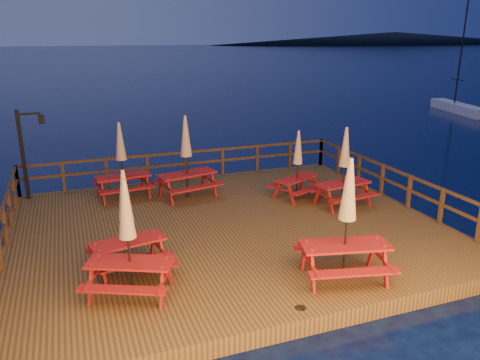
% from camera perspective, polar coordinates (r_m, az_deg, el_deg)
% --- Properties ---
extents(ground, '(500.00, 500.00, 0.00)m').
position_cam_1_polar(ground, '(13.83, -1.55, -7.03)').
color(ground, black).
rests_on(ground, ground).
extents(deck, '(12.00, 10.00, 0.40)m').
position_cam_1_polar(deck, '(13.75, -1.55, -6.28)').
color(deck, '#453116').
rests_on(deck, ground).
extents(deck_piles, '(11.44, 9.44, 1.40)m').
position_cam_1_polar(deck_piles, '(13.96, -1.54, -8.16)').
color(deck_piles, '#3B2112').
rests_on(deck_piles, ground).
extents(railing, '(11.80, 9.75, 1.10)m').
position_cam_1_polar(railing, '(15.00, -3.79, -0.33)').
color(railing, '#3B2112').
rests_on(railing, deck).
extents(lamp_post, '(0.85, 0.18, 3.00)m').
position_cam_1_polar(lamp_post, '(16.91, -24.55, 3.77)').
color(lamp_post, black).
rests_on(lamp_post, deck).
extents(headland_right, '(230.40, 86.40, 7.00)m').
position_cam_1_polar(headland_right, '(307.04, 18.34, 16.11)').
color(headland_right, black).
rests_on(headland_right, ground).
extents(sailboat, '(2.72, 6.57, 9.66)m').
position_cam_1_polar(sailboat, '(39.77, 25.07, 7.96)').
color(sailboat, white).
rests_on(sailboat, ground).
extents(picnic_table_0, '(1.96, 1.67, 2.58)m').
position_cam_1_polar(picnic_table_0, '(16.03, -14.26, 2.47)').
color(picnic_table_0, maroon).
rests_on(picnic_table_0, deck).
extents(picnic_table_1, '(1.93, 1.68, 2.44)m').
position_cam_1_polar(picnic_table_1, '(11.04, -13.70, -4.66)').
color(picnic_table_1, maroon).
rests_on(picnic_table_1, deck).
extents(picnic_table_2, '(1.97, 1.69, 2.57)m').
position_cam_1_polar(picnic_table_2, '(15.16, 12.59, 1.73)').
color(picnic_table_2, maroon).
rests_on(picnic_table_2, deck).
extents(picnic_table_3, '(2.24, 2.09, 2.56)m').
position_cam_1_polar(picnic_table_3, '(9.95, -13.51, -6.74)').
color(picnic_table_3, maroon).
rests_on(picnic_table_3, deck).
extents(picnic_table_4, '(2.01, 1.87, 2.30)m').
position_cam_1_polar(picnic_table_4, '(15.72, 7.04, 2.04)').
color(picnic_table_4, maroon).
rests_on(picnic_table_4, deck).
extents(picnic_table_5, '(2.29, 2.03, 2.82)m').
position_cam_1_polar(picnic_table_5, '(10.51, 12.91, -4.57)').
color(picnic_table_5, maroon).
rests_on(picnic_table_5, deck).
extents(picnic_table_6, '(2.24, 1.97, 2.79)m').
position_cam_1_polar(picnic_table_6, '(15.69, -6.56, 2.99)').
color(picnic_table_6, maroon).
rests_on(picnic_table_6, deck).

